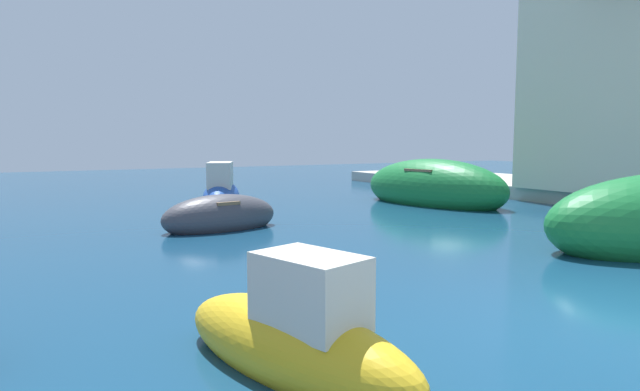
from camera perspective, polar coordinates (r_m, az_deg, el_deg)
The scene contains 5 objects.
ground at distance 7.42m, azimuth 30.58°, elevation -12.43°, with size 80.00×80.00×0.00m, color navy.
moored_boat_3 at distance 5.33m, azimuth -2.69°, elevation -14.98°, with size 1.80×3.21×1.38m.
moored_boat_4 at distance 18.66m, azimuth -10.48°, elevation 0.25°, with size 2.58×3.90×1.75m.
moored_boat_5 at distance 13.73m, azimuth -10.57°, elevation -2.22°, with size 3.21×1.67×1.14m.
moored_boat_6 at distance 19.22m, azimuth 11.99°, elevation 0.79°, with size 3.38×6.10×2.06m.
Camera 1 is at (-6.15, -3.50, 2.23)m, focal length 30.04 mm.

